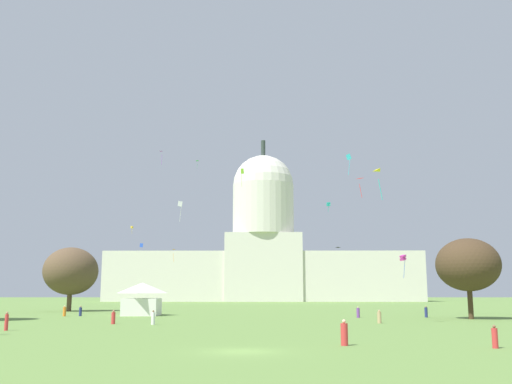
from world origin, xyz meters
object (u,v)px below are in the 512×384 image
Objects in this scene: kite_blue_mid at (141,245)px; person_white_mid_center at (153,318)px; person_orange_near_tent at (64,311)px; tree_west_far at (71,271)px; kite_orange_low at (172,251)px; person_purple_back_right at (358,313)px; kite_magenta_low at (403,258)px; person_tan_aisle_center at (379,317)px; kite_cyan_mid at (349,159)px; person_red_edge_east at (495,338)px; person_red_near_tree_east at (344,334)px; capitol_building at (263,251)px; kite_turquoise_mid at (328,204)px; tree_east_mid at (468,265)px; person_red_mid_right at (7,322)px; kite_yellow_low at (380,177)px; person_red_front_center at (113,318)px; person_navy_edge_west at (80,311)px; kite_gold_mid at (132,227)px; kite_violet_high at (162,153)px; kite_lime_mid at (242,173)px; kite_green_high at (196,162)px; kite_black_low at (339,248)px; kite_white_mid at (180,206)px; kite_red_mid at (362,182)px; event_tent at (142,299)px; person_navy_front_left at (426,312)px.

person_white_mid_center is at bearing -47.67° from kite_blue_mid.
tree_west_far is at bearing -57.82° from person_orange_near_tent.
kite_orange_low is (-16.23, 118.54, 15.82)m from person_white_mid_center.
kite_magenta_low is at bearing -43.39° from person_purple_back_right.
person_tan_aisle_center is 0.34× the size of kite_cyan_mid.
person_red_edge_east is 152.79m from kite_orange_low.
tree_west_far reaches higher than person_red_near_tree_east.
capitol_building is at bearing -24.91° from person_white_mid_center.
kite_magenta_low is at bearing 15.33° from kite_turquoise_mid.
person_purple_back_right is (8.12, 43.55, -0.08)m from person_red_near_tree_east.
tree_east_mid is 57.35m from person_red_mid_right.
kite_yellow_low is at bearing -110.68° from person_white_mid_center.
kite_yellow_low is at bearing -95.45° from person_red_mid_right.
person_navy_edge_west is at bearing 57.13° from person_red_front_center.
kite_orange_low is (10.29, 12.38, -6.07)m from kite_gold_mid.
kite_violet_high is (0.22, 78.24, 43.30)m from person_orange_near_tent.
kite_green_high is at bearing 156.36° from kite_lime_mid.
kite_black_low is at bearing 174.19° from kite_gold_mid.
kite_violet_high is 1.81× the size of kite_turquoise_mid.
kite_green_high is 58.83m from kite_lime_mid.
person_tan_aisle_center is at bearing -85.64° from capitol_building.
kite_magenta_low reaches higher than person_navy_edge_west.
kite_lime_mid is (-18.33, 58.06, 32.19)m from person_purple_back_right.
kite_green_high is 0.60× the size of kite_cyan_mid.
tree_east_mid is at bearing -102.54° from kite_black_low.
tree_west_far is 66.55m from kite_violet_high.
tree_east_mid is at bearing -62.96° from kite_yellow_low.
person_orange_near_tent is 117.68m from kite_green_high.
kite_orange_low reaches higher than person_red_mid_right.
kite_white_mid is 45.79m from kite_magenta_low.
kite_red_mid is (1.54, 54.76, 20.61)m from person_red_edge_east.
person_purple_back_right is at bearing 33.74° from person_red_edge_east.
kite_green_high reaches higher than person_navy_edge_west.
person_red_mid_right is (-38.62, 17.01, 0.15)m from person_red_edge_east.
person_tan_aisle_center is 0.37× the size of kite_magenta_low.
tree_west_far is at bearing 44.23° from kite_white_mid.
tree_west_far is 25.09m from person_navy_edge_west.
kite_gold_mid reaches higher than kite_blue_mid.
event_tent is 26.74m from person_white_mid_center.
capitol_building is 39.01× the size of kite_yellow_low.
person_red_front_center is 0.41× the size of kite_orange_low.
kite_white_mid is 77.15m from kite_blue_mid.
capitol_building is 76.99× the size of person_navy_front_left.
person_red_mid_right is 80.24m from kite_cyan_mid.
kite_gold_mid is 46.31m from kite_lime_mid.
person_red_mid_right is at bearing -133.31° from kite_black_low.
person_navy_edge_west is at bearing 111.14° from kite_gold_mid.
kite_orange_low is at bearing 7.46° from person_tan_aisle_center.
capitol_building is 28.03× the size of kite_cyan_mid.
person_orange_near_tent is 59.69m from kite_turquoise_mid.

